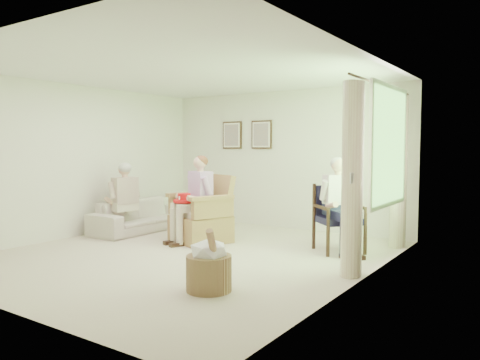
{
  "coord_description": "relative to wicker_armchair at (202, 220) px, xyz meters",
  "views": [
    {
      "loc": [
        4.31,
        -5.08,
        1.53
      ],
      "look_at": [
        0.44,
        0.65,
        1.05
      ],
      "focal_mm": 35.0,
      "sensor_mm": 36.0,
      "label": 1
    }
  ],
  "objects": [
    {
      "name": "floor",
      "position": [
        0.44,
        -0.84,
        -0.35
      ],
      "size": [
        5.5,
        5.5,
        0.0
      ],
      "primitive_type": "plane",
      "color": "beige",
      "rests_on": "ground"
    },
    {
      "name": "back_wall",
      "position": [
        0.44,
        1.91,
        0.95
      ],
      "size": [
        5.0,
        0.04,
        2.6
      ],
      "primitive_type": "cube",
      "color": "silver",
      "rests_on": "ground"
    },
    {
      "name": "left_wall",
      "position": [
        -2.06,
        -0.84,
        0.95
      ],
      "size": [
        0.04,
        5.5,
        2.6
      ],
      "primitive_type": "cube",
      "color": "silver",
      "rests_on": "ground"
    },
    {
      "name": "right_wall",
      "position": [
        2.94,
        -0.84,
        0.95
      ],
      "size": [
        0.04,
        5.5,
        2.6
      ],
      "primitive_type": "cube",
      "color": "silver",
      "rests_on": "ground"
    },
    {
      "name": "ceiling",
      "position": [
        0.44,
        -0.84,
        2.25
      ],
      "size": [
        5.0,
        5.5,
        0.02
      ],
      "primitive_type": "cube",
      "color": "white",
      "rests_on": "back_wall"
    },
    {
      "name": "window",
      "position": [
        2.9,
        0.36,
        1.24
      ],
      "size": [
        0.13,
        2.5,
        1.63
      ],
      "color": "#2D6B23",
      "rests_on": "right_wall"
    },
    {
      "name": "curtain_left",
      "position": [
        2.77,
        -0.62,
        0.8
      ],
      "size": [
        0.34,
        0.34,
        2.3
      ],
      "primitive_type": "cylinder",
      "color": "beige",
      "rests_on": "ground"
    },
    {
      "name": "curtain_right",
      "position": [
        2.77,
        1.34,
        0.8
      ],
      "size": [
        0.34,
        0.34,
        2.3
      ],
      "primitive_type": "cylinder",
      "color": "beige",
      "rests_on": "ground"
    },
    {
      "name": "framed_print_left",
      "position": [
        -0.71,
        1.87,
        1.43
      ],
      "size": [
        0.45,
        0.05,
        0.55
      ],
      "color": "#382114",
      "rests_on": "back_wall"
    },
    {
      "name": "framed_print_right",
      "position": [
        -0.01,
        1.87,
        1.43
      ],
      "size": [
        0.45,
        0.05,
        0.55
      ],
      "color": "#382114",
      "rests_on": "back_wall"
    },
    {
      "name": "wicker_armchair",
      "position": [
        0.0,
        0.0,
        0.0
      ],
      "size": [
        0.85,
        0.84,
        1.09
      ],
      "rotation": [
        0.0,
        0.0,
        -0.35
      ],
      "color": "#A8774F",
      "rests_on": "ground"
    },
    {
      "name": "wood_armchair",
      "position": [
        2.15,
        0.61,
        0.18
      ],
      "size": [
        0.62,
        0.59,
        0.96
      ],
      "rotation": [
        0.0,
        0.0,
        0.82
      ],
      "color": "black",
      "rests_on": "ground"
    },
    {
      "name": "sofa",
      "position": [
        -1.51,
        0.11,
        -0.06
      ],
      "size": [
        1.94,
        0.76,
        0.57
      ],
      "primitive_type": "imported",
      "rotation": [
        0.0,
        0.0,
        1.57
      ],
      "color": "beige",
      "rests_on": "ground"
    },
    {
      "name": "person_wicker",
      "position": [
        -0.0,
        -0.14,
        0.46
      ],
      "size": [
        0.4,
        0.62,
        1.37
      ],
      "rotation": [
        0.0,
        0.0,
        -0.35
      ],
      "color": "beige",
      "rests_on": "ground"
    },
    {
      "name": "person_dark",
      "position": [
        2.15,
        0.45,
        0.45
      ],
      "size": [
        0.4,
        0.63,
        1.36
      ],
      "rotation": [
        0.0,
        0.0,
        0.82
      ],
      "color": "#1A1C3A",
      "rests_on": "ground"
    },
    {
      "name": "person_sofa",
      "position": [
        -1.51,
        -0.34,
        0.35
      ],
      "size": [
        0.42,
        0.62,
        1.24
      ],
      "rotation": [
        0.0,
        0.0,
        -1.81
      ],
      "color": "beige",
      "rests_on": "ground"
    },
    {
      "name": "red_hat",
      "position": [
        -0.09,
        -0.33,
        0.37
      ],
      "size": [
        0.35,
        0.35,
        0.14
      ],
      "color": "red",
      "rests_on": "person_wicker"
    },
    {
      "name": "hatbox",
      "position": [
        1.73,
        -2.04,
        -0.06
      ],
      "size": [
        0.5,
        0.5,
        0.72
      ],
      "color": "#9D8155",
      "rests_on": "ground"
    }
  ]
}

